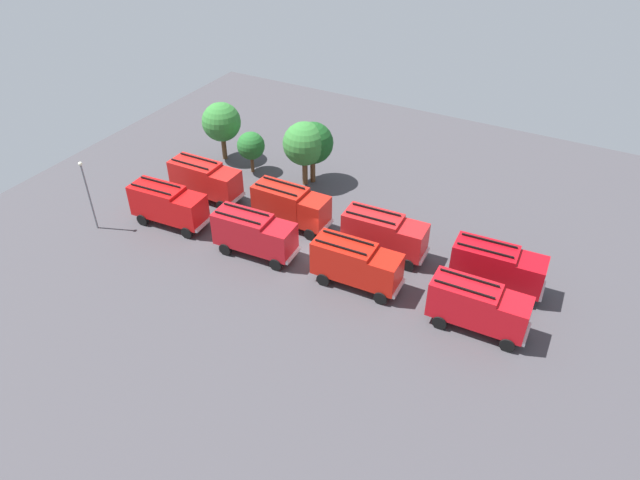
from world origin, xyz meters
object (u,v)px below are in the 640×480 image
(fire_truck_7, at_px, (497,266))
(traffic_cone_0, at_px, (281,237))
(fire_truck_4, at_px, (205,179))
(fire_truck_1, at_px, (254,233))
(fire_truck_0, at_px, (168,204))
(tree_2, at_px, (305,144))
(firefighter_1, at_px, (178,201))
(fire_truck_2, at_px, (356,263))
(tree_0, at_px, (221,122))
(traffic_cone_1, at_px, (475,299))
(firefighter_0, at_px, (369,225))
(fire_truck_6, at_px, (384,233))
(tree_1, at_px, (251,146))
(lamppost, at_px, (88,191))
(fire_truck_3, at_px, (478,306))
(tree_3, at_px, (313,143))
(fire_truck_5, at_px, (291,205))

(fire_truck_7, xyz_separation_m, traffic_cone_0, (-18.22, -2.59, -1.81))
(fire_truck_4, bearing_deg, fire_truck_1, -30.68)
(fire_truck_0, xyz_separation_m, tree_2, (7.23, 12.22, 2.34))
(fire_truck_0, xyz_separation_m, firefighter_1, (-0.90, 2.22, -1.18))
(fire_truck_2, bearing_deg, fire_truck_4, 163.38)
(fire_truck_4, distance_m, tree_0, 8.53)
(fire_truck_0, distance_m, traffic_cone_0, 10.70)
(traffic_cone_1, bearing_deg, fire_truck_2, -164.43)
(firefighter_0, height_order, traffic_cone_0, firefighter_0)
(fire_truck_6, distance_m, tree_1, 19.05)
(fire_truck_4, bearing_deg, fire_truck_2, -15.61)
(fire_truck_4, bearing_deg, lamppost, -123.21)
(tree_0, distance_m, tree_1, 4.61)
(fire_truck_3, height_order, tree_2, tree_2)
(fire_truck_4, height_order, traffic_cone_0, fire_truck_4)
(fire_truck_6, bearing_deg, fire_truck_2, -96.34)
(tree_1, bearing_deg, tree_3, 10.77)
(firefighter_0, distance_m, lamppost, 24.92)
(fire_truck_0, relative_size, fire_truck_3, 1.01)
(fire_truck_5, xyz_separation_m, tree_0, (-12.99, 7.62, 2.14))
(fire_truck_6, relative_size, firefighter_0, 4.43)
(fire_truck_2, xyz_separation_m, fire_truck_4, (-18.47, 4.88, 0.00))
(tree_0, height_order, traffic_cone_0, tree_0)
(fire_truck_0, height_order, firefighter_0, fire_truck_0)
(fire_truck_0, xyz_separation_m, fire_truck_7, (28.42, 5.24, 0.00))
(tree_3, bearing_deg, fire_truck_0, -120.54)
(fire_truck_2, bearing_deg, fire_truck_5, 149.64)
(tree_2, xyz_separation_m, traffic_cone_1, (20.39, -9.38, -4.17))
(fire_truck_7, distance_m, firefighter_1, 29.50)
(fire_truck_2, height_order, traffic_cone_0, fire_truck_2)
(tree_3, xyz_separation_m, traffic_cone_1, (19.94, -10.18, -4.00))
(fire_truck_4, relative_size, fire_truck_5, 1.00)
(fire_truck_5, distance_m, traffic_cone_1, 18.08)
(firefighter_0, height_order, firefighter_1, firefighter_1)
(fire_truck_3, height_order, fire_truck_4, same)
(fire_truck_5, relative_size, fire_truck_7, 0.99)
(fire_truck_5, bearing_deg, fire_truck_2, -28.83)
(fire_truck_0, xyz_separation_m, lamppost, (-5.53, -3.72, 1.80))
(fire_truck_0, relative_size, fire_truck_4, 1.01)
(fire_truck_5, height_order, firefighter_0, fire_truck_5)
(tree_0, bearing_deg, fire_truck_1, -45.65)
(firefighter_1, xyz_separation_m, tree_3, (8.58, 10.80, 3.35))
(fire_truck_5, xyz_separation_m, traffic_cone_0, (0.42, -2.49, -1.81))
(fire_truck_1, relative_size, traffic_cone_1, 11.61)
(fire_truck_5, distance_m, tree_1, 10.96)
(fire_truck_7, distance_m, traffic_cone_0, 18.49)
(fire_truck_1, distance_m, tree_3, 13.37)
(fire_truck_4, distance_m, fire_truck_7, 28.28)
(tree_0, relative_size, tree_3, 1.00)
(fire_truck_7, height_order, traffic_cone_0, fire_truck_7)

